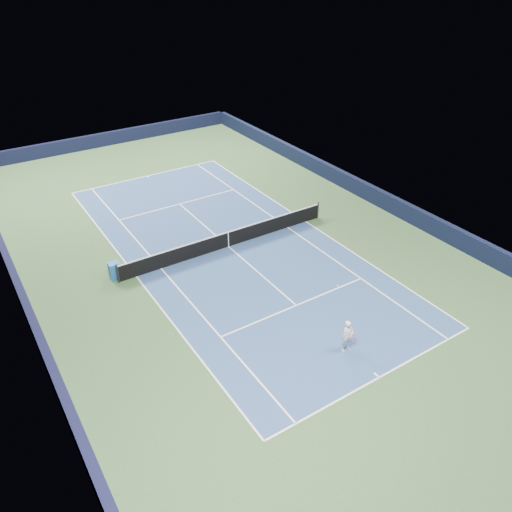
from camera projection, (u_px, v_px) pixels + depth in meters
ground at (229, 247)px, 28.16m from camera, size 40.00×40.00×0.00m
wall_far at (110, 138)px, 41.94m from camera, size 22.00×0.35×1.10m
wall_right at (370, 193)px, 32.82m from camera, size 0.35×40.00×1.10m
wall_left at (25, 303)px, 22.92m from camera, size 0.35×40.00×1.10m
court_surface at (229, 247)px, 28.16m from camera, size 10.97×23.77×0.01m
baseline_far at (147, 176)px, 36.59m from camera, size 10.97×0.08×0.00m
baseline_near at (379, 377)px, 19.72m from camera, size 10.97×0.08×0.00m
sideline_doubles_right at (306, 221)px, 30.67m from camera, size 0.08×23.77×0.00m
sideline_doubles_left at (136, 276)px, 25.65m from camera, size 0.08×23.77×0.00m
sideline_singles_right at (288, 227)px, 30.04m from camera, size 0.08×23.77×0.00m
sideline_singles_left at (161, 268)px, 26.28m from camera, size 0.08×23.77×0.00m
service_line_far at (180, 204)px, 32.70m from camera, size 8.23×0.08×0.00m
service_line_near at (296, 305)px, 23.62m from camera, size 8.23×0.08×0.00m
center_service_line at (229, 246)px, 28.16m from camera, size 0.08×12.80×0.00m
center_mark_far at (148, 177)px, 36.49m from camera, size 0.08×0.30×0.00m
center_mark_near at (377, 375)px, 19.83m from camera, size 0.08×0.30×0.00m
tennis_net at (228, 239)px, 27.89m from camera, size 12.90×0.10×1.07m
sponsor_cube at (115, 270)px, 25.34m from camera, size 0.62×0.53×0.89m
tennis_player at (348, 336)px, 20.68m from camera, size 0.74×1.24×2.70m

